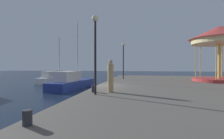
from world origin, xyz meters
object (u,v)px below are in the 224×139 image
at_px(lamp_post_mid_promenade, 123,54).
at_px(bollard_south, 94,89).
at_px(sailboat_blue, 72,82).
at_px(carousel, 220,40).
at_px(lamp_post_near_edge, 95,40).
at_px(bollard_center, 27,118).
at_px(person_by_the_water, 111,77).
at_px(sailboat_white, 54,78).

bearing_deg(lamp_post_mid_promenade, bollard_south, -94.02).
bearing_deg(sailboat_blue, carousel, 7.09).
bearing_deg(sailboat_blue, lamp_post_mid_promenade, 35.88).
relative_size(sailboat_blue, lamp_post_mid_promenade, 1.67).
bearing_deg(lamp_post_mid_promenade, sailboat_blue, -144.12).
height_order(lamp_post_near_edge, bollard_center, lamp_post_near_edge).
bearing_deg(bollard_south, lamp_post_mid_promenade, 85.98).
relative_size(bollard_center, bollard_south, 1.00).
xyz_separation_m(sailboat_blue, bollard_center, (4.07, -12.21, 0.33)).
height_order(lamp_post_near_edge, bollard_south, lamp_post_near_edge).
bearing_deg(person_by_the_water, sailboat_white, 130.36).
height_order(sailboat_blue, person_by_the_water, sailboat_blue).
height_order(sailboat_blue, lamp_post_near_edge, sailboat_blue).
height_order(carousel, bollard_south, carousel).
height_order(lamp_post_mid_promenade, bollard_south, lamp_post_mid_promenade).
bearing_deg(sailboat_blue, sailboat_white, 132.59).
bearing_deg(lamp_post_near_edge, person_by_the_water, 52.29).
bearing_deg(sailboat_white, carousel, -9.98).
height_order(lamp_post_near_edge, lamp_post_mid_promenade, lamp_post_mid_promenade).
bearing_deg(person_by_the_water, bollard_center, -101.98).
xyz_separation_m(carousel, bollard_south, (-10.44, -8.58, -3.89)).
bearing_deg(lamp_post_mid_promenade, sailboat_white, 170.45).
distance_m(lamp_post_mid_promenade, person_by_the_water, 10.44).
relative_size(carousel, person_by_the_water, 3.00).
xyz_separation_m(sailboat_white, lamp_post_near_edge, (9.43, -12.76, 3.09)).
bearing_deg(lamp_post_mid_promenade, lamp_post_near_edge, -92.15).
relative_size(lamp_post_mid_promenade, person_by_the_water, 2.25).
distance_m(sailboat_blue, person_by_the_water, 8.51).
relative_size(sailboat_white, bollard_south, 16.32).
bearing_deg(bollard_center, person_by_the_water, 78.02).
xyz_separation_m(sailboat_white, carousel, (19.56, -3.44, 4.28)).
height_order(bollard_center, person_by_the_water, person_by_the_water).
bearing_deg(carousel, lamp_post_mid_promenade, 169.59).
xyz_separation_m(lamp_post_mid_promenade, bollard_center, (-0.93, -15.83, -2.73)).
bearing_deg(sailboat_white, person_by_the_water, -49.64).
bearing_deg(bollard_south, person_by_the_water, 7.89).
bearing_deg(sailboat_white, lamp_post_near_edge, -53.54).
bearing_deg(bollard_south, lamp_post_near_edge, -67.10).
distance_m(carousel, bollard_south, 14.07).
height_order(bollard_center, bollard_south, same).
bearing_deg(lamp_post_near_edge, bollard_center, -96.19).
height_order(sailboat_blue, bollard_south, sailboat_blue).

